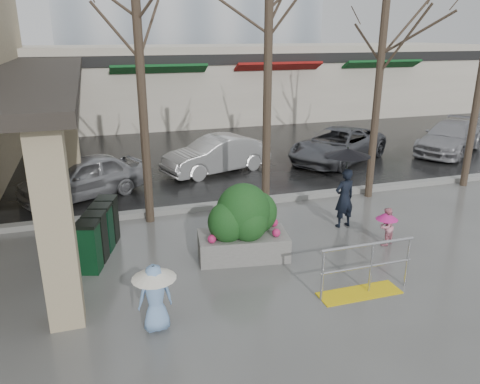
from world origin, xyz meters
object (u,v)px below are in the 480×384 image
woman (346,179)px  car_c (338,145)px  handrail (364,275)px  planter (243,223)px  child_blue (155,291)px  child_pink (386,224)px  tree_west (136,13)px  news_boxes (99,232)px  car_b (217,155)px  car_a (83,177)px  car_d (450,137)px  tree_midwest (269,8)px  tree_mideast (384,25)px

woman → car_c: (2.97, 5.73, -0.62)m
handrail → planter: planter is taller
child_blue → child_pink: bearing=-166.7°
tree_west → news_boxes: (-1.29, -1.65, -4.54)m
woman → planter: size_ratio=1.01×
planter → car_b: planter is taller
planter → car_a: size_ratio=0.55×
news_boxes → car_b: (4.10, 5.50, 0.09)m
car_a → car_d: same height
car_b → car_c: (4.75, 0.05, 0.00)m
tree_midwest → tree_mideast: size_ratio=1.08×
planter → tree_mideast: bearing=29.0°
tree_midwest → car_b: tree_midwest is taller
car_d → handrail: bearing=-80.4°
tree_west → car_c: 9.61m
tree_mideast → child_pink: (-1.50, -3.07, -4.34)m
tree_west → woman: (4.61, -1.82, -3.83)m
tree_mideast → car_a: (-8.13, 2.46, -4.23)m
handrail → car_d: (9.24, 8.54, 0.25)m
tree_midwest → tree_mideast: 3.32m
tree_west → car_a: 5.34m
child_blue → planter: bearing=-140.0°
tree_midwest → car_a: 7.11m
woman → car_b: (-1.79, 5.68, -0.62)m
child_pink → handrail: bearing=18.7°
planter → news_boxes: 3.16m
handrail → tree_west: size_ratio=0.28×
tree_mideast → car_c: size_ratio=1.43×
tree_west → car_c: size_ratio=1.50×
child_pink → car_c: car_c is taller
tree_midwest → child_blue: (-3.69, -4.76, -4.53)m
tree_west → tree_midwest: (3.20, 0.00, 0.15)m
handrail → tree_west: 7.52m
tree_mideast → child_pink: 5.53m
handrail → car_c: bearing=64.2°
tree_midwest → car_a: tree_midwest is taller
car_a → car_b: bearing=82.3°
tree_mideast → planter: bearing=-151.0°
woman → car_a: 7.59m
car_b → planter: bearing=-27.8°
car_d → tree_mideast: bearing=-91.6°
news_boxes → car_b: size_ratio=0.52×
tree_mideast → car_a: bearing=163.2°
news_boxes → tree_midwest: bearing=37.2°
planter → news_boxes: planter is taller
news_boxes → car_d: bearing=38.2°
car_b → tree_west: bearing=-54.1°
child_blue → car_c: 11.83m
tree_mideast → car_d: size_ratio=1.50×
child_blue → car_d: (13.09, 8.50, -0.08)m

